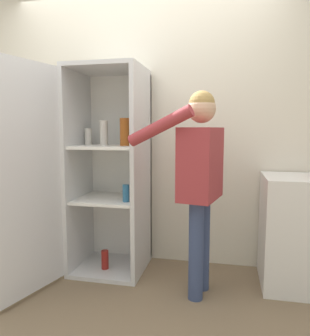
{
  "coord_description": "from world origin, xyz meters",
  "views": [
    {
      "loc": [
        0.77,
        -2.06,
        1.26
      ],
      "look_at": [
        0.17,
        0.63,
        0.93
      ],
      "focal_mm": 35.0,
      "sensor_mm": 36.0,
      "label": 1
    }
  ],
  "objects": [
    {
      "name": "wall_back",
      "position": [
        0.0,
        0.98,
        1.27
      ],
      "size": [
        7.0,
        0.06,
        2.55
      ],
      "color": "silver",
      "rests_on": "ground_plane"
    },
    {
      "name": "ground_plane",
      "position": [
        0.0,
        0.0,
        0.0
      ],
      "size": [
        12.0,
        12.0,
        0.0
      ],
      "primitive_type": "plane",
      "color": "#7A664C"
    },
    {
      "name": "person",
      "position": [
        0.58,
        0.35,
        0.96
      ],
      "size": [
        0.67,
        0.56,
        1.53
      ],
      "color": "#384770",
      "rests_on": "ground_plane"
    },
    {
      "name": "refrigerator",
      "position": [
        -0.33,
        0.55,
        0.89
      ],
      "size": [
        0.82,
        1.19,
        1.78
      ],
      "color": "silver",
      "rests_on": "ground_plane"
    },
    {
      "name": "counter",
      "position": [
        1.4,
        0.65,
        0.45
      ],
      "size": [
        0.67,
        0.56,
        0.89
      ],
      "color": "white",
      "rests_on": "ground_plane"
    }
  ]
}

